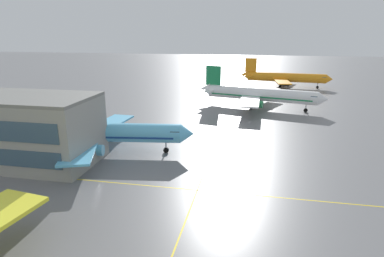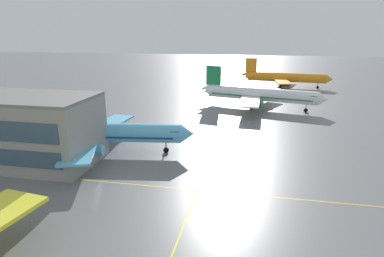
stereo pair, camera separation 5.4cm
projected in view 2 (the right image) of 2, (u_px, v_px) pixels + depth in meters
name	position (u px, v px, depth m)	size (l,w,h in m)	color
airliner_second_row	(99.00, 132.00, 57.81)	(33.26, 28.44, 10.34)	#5BB7E5
airliner_third_row	(259.00, 94.00, 91.05)	(35.30, 30.02, 11.07)	white
airliner_far_left_stand	(285.00, 77.00, 125.27)	(34.07, 29.19, 10.59)	orange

